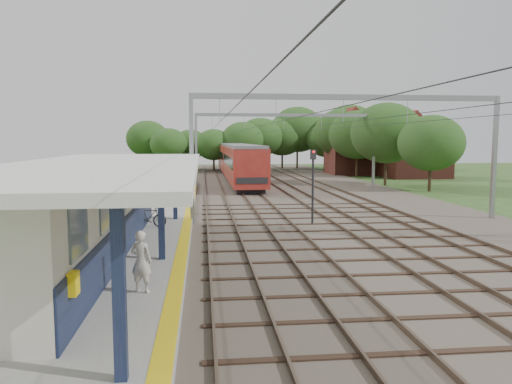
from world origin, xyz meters
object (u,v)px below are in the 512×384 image
person (141,261)px  bicycle (149,217)px  signal_post (313,180)px  train (236,160)px

person → bicycle: (-0.88, 10.40, -0.36)m
person → bicycle: bearing=-62.8°
person → signal_post: signal_post is taller
train → signal_post: size_ratio=9.31×
person → train: size_ratio=0.05×
bicycle → signal_post: 8.67m
person → signal_post: bearing=-99.7°
bicycle → train: 34.73m
train → signal_post: train is taller
person → bicycle: 10.44m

